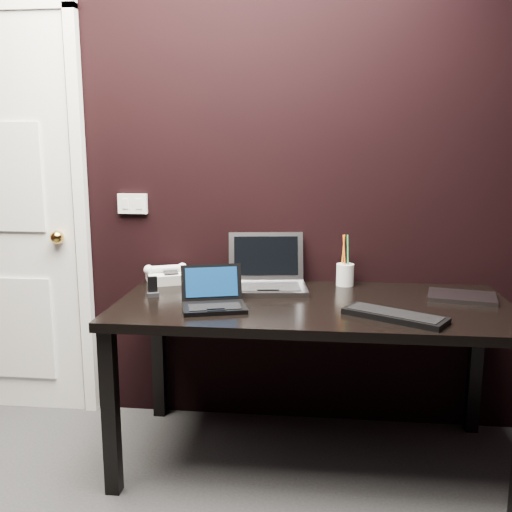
# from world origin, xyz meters

# --- Properties ---
(wall_back) EXTENTS (4.00, 0.00, 4.00)m
(wall_back) POSITION_xyz_m (0.00, 1.80, 1.30)
(wall_back) COLOR black
(wall_back) RESTS_ON ground
(wall_switch) EXTENTS (0.15, 0.02, 0.10)m
(wall_switch) POSITION_xyz_m (-0.62, 1.79, 1.12)
(wall_switch) COLOR silver
(wall_switch) RESTS_ON wall_back
(desk) EXTENTS (1.70, 0.80, 0.74)m
(desk) POSITION_xyz_m (0.30, 1.40, 0.66)
(desk) COLOR black
(desk) RESTS_ON ground
(netbook) EXTENTS (0.31, 0.29, 0.17)m
(netbook) POSITION_xyz_m (-0.11, 1.26, 0.77)
(netbook) COLOR black
(netbook) RESTS_ON desk
(silver_laptop) EXTENTS (0.40, 0.37, 0.25)m
(silver_laptop) POSITION_xyz_m (0.08, 1.61, 0.79)
(silver_laptop) COLOR #999A9E
(silver_laptop) RESTS_ON desk
(ext_keyboard) EXTENTS (0.41, 0.32, 0.03)m
(ext_keyboard) POSITION_xyz_m (0.62, 1.19, 0.75)
(ext_keyboard) COLOR black
(ext_keyboard) RESTS_ON desk
(closed_laptop) EXTENTS (0.32, 0.26, 0.02)m
(closed_laptop) POSITION_xyz_m (0.96, 1.52, 0.75)
(closed_laptop) COLOR gray
(closed_laptop) RESTS_ON desk
(desk_phone) EXTENTS (0.23, 0.22, 0.11)m
(desk_phone) POSITION_xyz_m (-0.43, 1.67, 0.78)
(desk_phone) COLOR silver
(desk_phone) RESTS_ON desk
(mobile_phone) EXTENTS (0.06, 0.06, 0.09)m
(mobile_phone) POSITION_xyz_m (-0.42, 1.42, 0.77)
(mobile_phone) COLOR black
(mobile_phone) RESTS_ON desk
(pen_cup) EXTENTS (0.10, 0.10, 0.25)m
(pen_cup) POSITION_xyz_m (0.45, 1.72, 0.80)
(pen_cup) COLOR silver
(pen_cup) RESTS_ON desk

